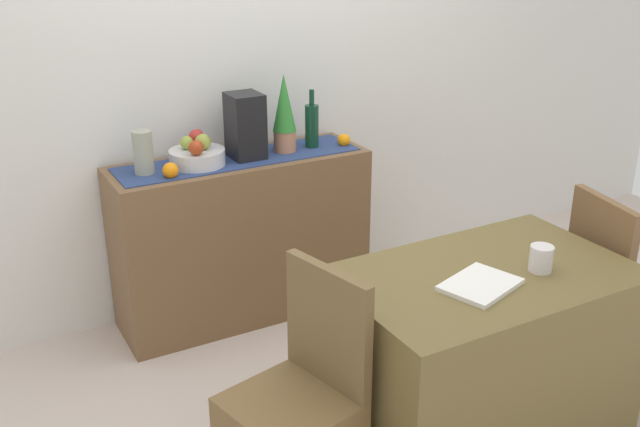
% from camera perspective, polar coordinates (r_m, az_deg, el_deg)
% --- Properties ---
extents(ground_plane, '(6.40, 6.40, 0.02)m').
position_cam_1_polar(ground_plane, '(3.45, 3.40, -13.62)').
color(ground_plane, beige).
rests_on(ground_plane, ground).
extents(room_wall_rear, '(6.40, 0.06, 2.70)m').
position_cam_1_polar(room_wall_rear, '(3.90, -5.63, 12.36)').
color(room_wall_rear, silver).
rests_on(room_wall_rear, ground).
extents(sideboard_console, '(1.32, 0.42, 0.87)m').
position_cam_1_polar(sideboard_console, '(3.87, -6.04, -1.94)').
color(sideboard_console, brown).
rests_on(sideboard_console, ground).
extents(table_runner, '(1.24, 0.32, 0.01)m').
position_cam_1_polar(table_runner, '(3.71, -6.30, 4.26)').
color(table_runner, navy).
rests_on(table_runner, sideboard_console).
extents(fruit_bowl, '(0.27, 0.27, 0.08)m').
position_cam_1_polar(fruit_bowl, '(3.63, -9.54, 4.34)').
color(fruit_bowl, silver).
rests_on(fruit_bowl, table_runner).
extents(apple_upper, '(0.08, 0.08, 0.08)m').
position_cam_1_polar(apple_upper, '(3.60, -9.09, 5.55)').
color(apple_upper, '#94A03C').
rests_on(apple_upper, fruit_bowl).
extents(apple_rear, '(0.07, 0.07, 0.07)m').
position_cam_1_polar(apple_rear, '(3.52, -9.64, 5.07)').
color(apple_rear, '#A53818').
rests_on(apple_rear, fruit_bowl).
extents(apple_right, '(0.07, 0.07, 0.07)m').
position_cam_1_polar(apple_right, '(3.62, -10.35, 5.44)').
color(apple_right, '#8DA03D').
rests_on(apple_right, fruit_bowl).
extents(apple_left, '(0.08, 0.08, 0.08)m').
position_cam_1_polar(apple_left, '(3.68, -9.59, 5.88)').
color(apple_left, '#B42D27').
rests_on(apple_left, fruit_bowl).
extents(wine_bottle, '(0.07, 0.07, 0.31)m').
position_cam_1_polar(wine_bottle, '(3.85, -0.64, 6.88)').
color(wine_bottle, '#0F3522').
rests_on(wine_bottle, sideboard_console).
extents(coffee_maker, '(0.16, 0.18, 0.33)m').
position_cam_1_polar(coffee_maker, '(3.68, -5.84, 6.77)').
color(coffee_maker, black).
rests_on(coffee_maker, sideboard_console).
extents(ceramic_vase, '(0.09, 0.09, 0.21)m').
position_cam_1_polar(ceramic_vase, '(3.53, -13.61, 4.61)').
color(ceramic_vase, '#989B88').
rests_on(ceramic_vase, sideboard_console).
extents(potted_plant, '(0.12, 0.12, 0.41)m').
position_cam_1_polar(potted_plant, '(3.76, -2.81, 7.84)').
color(potted_plant, '#B37656').
rests_on(potted_plant, sideboard_console).
extents(orange_loose_far, '(0.07, 0.07, 0.07)m').
position_cam_1_polar(orange_loose_far, '(3.90, 1.87, 5.74)').
color(orange_loose_far, orange).
rests_on(orange_loose_far, sideboard_console).
extents(orange_loose_end, '(0.08, 0.08, 0.08)m').
position_cam_1_polar(orange_loose_end, '(3.48, -11.57, 3.31)').
color(orange_loose_end, orange).
rests_on(orange_loose_end, sideboard_console).
extents(dining_table, '(1.14, 0.72, 0.74)m').
position_cam_1_polar(dining_table, '(3.06, 12.26, -10.67)').
color(dining_table, brown).
rests_on(dining_table, ground).
extents(open_book, '(0.33, 0.29, 0.02)m').
position_cam_1_polar(open_book, '(2.76, 12.37, -5.44)').
color(open_book, white).
rests_on(open_book, dining_table).
extents(coffee_cup, '(0.09, 0.09, 0.10)m').
position_cam_1_polar(coffee_cup, '(2.92, 16.83, -3.38)').
color(coffee_cup, silver).
rests_on(coffee_cup, dining_table).
extents(chair_by_corner, '(0.47, 0.47, 0.90)m').
position_cam_1_polar(chair_by_corner, '(3.66, 22.17, -8.01)').
color(chair_by_corner, brown).
rests_on(chair_by_corner, ground).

